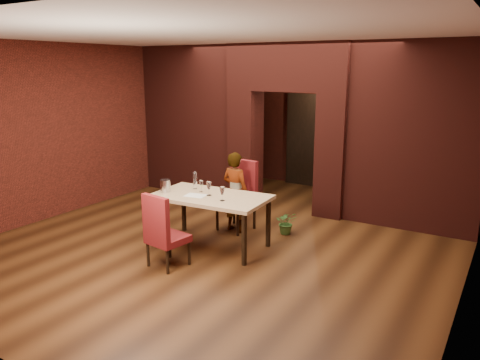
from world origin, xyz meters
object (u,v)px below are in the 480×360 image
object	(u,v)px
chair_near	(168,230)
wine_glass_c	(222,194)
person_seated	(235,192)
wine_bucket	(165,186)
wine_glass_a	(201,186)
potted_plant	(287,222)
chair_far	(236,196)
dining_table	(211,221)
water_bottle	(195,180)
wine_glass_b	(209,189)

from	to	relation	value
chair_near	wine_glass_c	xyz separation A→B (m)	(0.41, 0.77, 0.40)
person_seated	wine_glass_c	bearing A→B (deg)	116.83
chair_near	wine_bucket	distance (m)	1.04
person_seated	wine_glass_a	bearing A→B (deg)	81.18
potted_plant	chair_far	bearing A→B (deg)	-163.38
chair_near	wine_glass_c	size ratio (longest dim) A/B	5.08
person_seated	wine_bucket	xyz separation A→B (m)	(-0.68, -1.01, 0.24)
dining_table	wine_glass_c	world-z (taller)	wine_glass_c
wine_glass_a	potted_plant	bearing A→B (deg)	45.51
wine_glass_a	wine_glass_c	world-z (taller)	wine_glass_c
person_seated	chair_far	bearing A→B (deg)	-59.40
dining_table	water_bottle	world-z (taller)	water_bottle
chair_near	water_bottle	distance (m)	1.27
wine_bucket	dining_table	bearing A→B (deg)	15.63
wine_glass_a	wine_glass_c	distance (m)	0.61
person_seated	wine_glass_c	distance (m)	1.07
person_seated	wine_glass_b	bearing A→B (deg)	98.28
person_seated	wine_glass_a	distance (m)	0.78
wine_glass_c	wine_bucket	xyz separation A→B (m)	(-1.05, -0.04, -0.01)
wine_bucket	water_bottle	bearing A→B (deg)	55.79
wine_glass_c	wine_bucket	size ratio (longest dim) A/B	1.07
dining_table	wine_glass_a	size ratio (longest dim) A/B	9.53
wine_glass_a	wine_glass_b	bearing A→B (deg)	-26.33
chair_far	wine_glass_b	bearing A→B (deg)	-78.44
chair_near	wine_bucket	bearing A→B (deg)	-40.36
chair_near	potted_plant	bearing A→B (deg)	-104.34
dining_table	wine_glass_a	distance (m)	0.57
wine_bucket	water_bottle	size ratio (longest dim) A/B	0.70
person_seated	wine_glass_a	xyz separation A→B (m)	(-0.19, -0.72, 0.23)
dining_table	potted_plant	xyz separation A→B (m)	(0.77, 1.12, -0.22)
wine_glass_a	wine_glass_b	world-z (taller)	wine_glass_b
chair_far	chair_near	distance (m)	1.79
chair_far	person_seated	distance (m)	0.11
person_seated	water_bottle	bearing A→B (deg)	62.41
wine_glass_c	wine_bucket	distance (m)	1.05
chair_near	wine_glass_b	xyz separation A→B (m)	(0.08, 0.91, 0.40)
chair_near	chair_far	bearing A→B (deg)	-81.93
wine_glass_a	chair_near	bearing A→B (deg)	-81.74
potted_plant	person_seated	bearing A→B (deg)	-159.33
person_seated	wine_bucket	bearing A→B (deg)	62.11
person_seated	water_bottle	xyz separation A→B (m)	(-0.40, -0.60, 0.28)
wine_glass_b	wine_glass_c	bearing A→B (deg)	-22.34
wine_glass_b	water_bottle	size ratio (longest dim) A/B	0.77
person_seated	water_bottle	size ratio (longest dim) A/B	4.87
wine_glass_b	person_seated	bearing A→B (deg)	92.39
chair_far	chair_near	xyz separation A→B (m)	(-0.02, -1.79, -0.07)
dining_table	wine_glass_a	world-z (taller)	wine_glass_a
chair_far	wine_glass_c	world-z (taller)	chair_far
wine_glass_c	water_bottle	bearing A→B (deg)	154.35
wine_glass_a	wine_glass_c	xyz separation A→B (m)	(0.56, -0.25, 0.01)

